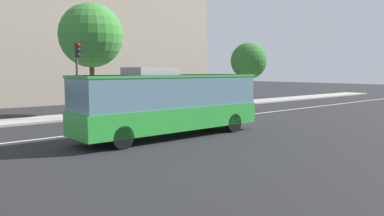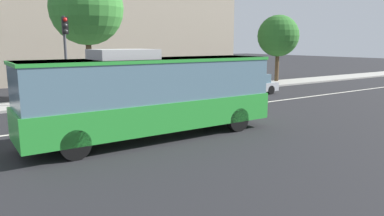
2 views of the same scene
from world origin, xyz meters
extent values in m
plane|color=black|center=(0.00, 0.00, 0.00)|extent=(160.00, 160.00, 0.00)
cube|color=#9E9B93|center=(0.00, 6.76, 0.07)|extent=(80.00, 3.04, 0.14)
cube|color=silver|center=(0.00, 0.00, 0.01)|extent=(76.00, 0.16, 0.01)
cube|color=green|center=(-1.72, -3.55, 0.98)|extent=(10.01, 2.56, 1.10)
cube|color=slate|center=(-1.72, -3.55, 2.31)|extent=(9.81, 2.48, 1.58)
cube|color=green|center=(-1.72, -3.55, 3.04)|extent=(9.91, 2.53, 0.12)
cube|color=#B2B2B2|center=(-2.92, -3.54, 3.28)|extent=(2.21, 1.81, 0.36)
cylinder|color=black|center=(1.69, -2.47, 0.50)|extent=(1.00, 0.31, 1.00)
cylinder|color=black|center=(1.68, -4.67, 0.50)|extent=(1.00, 0.31, 1.00)
cylinder|color=black|center=(-5.11, -2.43, 0.50)|extent=(1.00, 0.31, 1.00)
cylinder|color=black|center=(-5.12, -4.63, 0.50)|extent=(1.00, 0.31, 1.00)
cube|color=#B7BABF|center=(9.54, 3.22, 0.52)|extent=(4.52, 1.86, 0.60)
cube|color=slate|center=(9.79, 3.22, 1.14)|extent=(2.54, 1.69, 0.64)
cylinder|color=black|center=(8.03, 2.44, 0.32)|extent=(0.64, 0.23, 0.64)
cylinder|color=black|center=(8.05, 4.04, 0.32)|extent=(0.64, 0.23, 0.64)
cylinder|color=black|center=(11.03, 2.40, 0.32)|extent=(0.64, 0.23, 0.64)
cylinder|color=black|center=(11.05, 4.00, 0.32)|extent=(0.64, 0.23, 0.64)
cylinder|color=#47474C|center=(-2.55, 5.58, 2.60)|extent=(0.16, 0.16, 5.20)
cube|color=black|center=(-2.56, 5.30, 4.65)|extent=(0.33, 0.30, 0.96)
sphere|color=red|center=(-2.57, 5.15, 4.97)|extent=(0.22, 0.22, 0.22)
sphere|color=#2D2D2D|center=(-2.57, 5.15, 4.65)|extent=(0.22, 0.22, 0.22)
sphere|color=#2D2D2D|center=(-2.57, 5.15, 4.33)|extent=(0.22, 0.22, 0.22)
cylinder|color=#4C3823|center=(17.45, 7.79, 1.45)|extent=(0.36, 0.36, 2.91)
sphere|color=#2D6B28|center=(17.45, 7.79, 4.34)|extent=(3.83, 3.83, 3.83)
cylinder|color=#4C3823|center=(-0.58, 7.43, 2.06)|extent=(0.36, 0.36, 4.12)
sphere|color=#387F33|center=(-0.58, 7.43, 5.87)|extent=(4.68, 4.68, 4.68)
cube|color=slate|center=(19.84, 24.08, 2.11)|extent=(0.28, 13.26, 1.50)
cube|color=slate|center=(19.84, 24.08, 5.51)|extent=(0.28, 13.26, 1.50)
cube|color=slate|center=(19.84, 24.08, 8.91)|extent=(0.28, 13.26, 1.50)
cube|color=slate|center=(19.84, 24.08, 12.31)|extent=(0.28, 13.26, 1.50)
camera|label=1|loc=(-13.02, -18.27, 3.31)|focal=34.81mm
camera|label=2|loc=(-8.19, -15.83, 3.68)|focal=33.49mm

